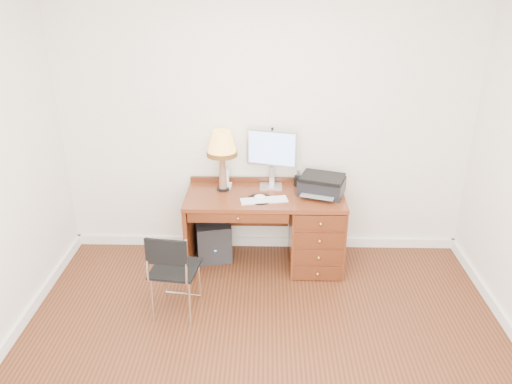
{
  "coord_description": "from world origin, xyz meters",
  "views": [
    {
      "loc": [
        0.01,
        -2.89,
        2.71
      ],
      "look_at": [
        -0.08,
        1.2,
        0.87
      ],
      "focal_mm": 35.0,
      "sensor_mm": 36.0,
      "label": 1
    }
  ],
  "objects_px": {
    "phone": "(227,182)",
    "chair": "(173,266)",
    "monitor": "(271,151)",
    "leg_lamp": "(222,147)",
    "desk": "(298,226)",
    "printer": "(322,185)",
    "equipment_box": "(213,240)"
  },
  "relations": [
    {
      "from": "monitor",
      "to": "phone",
      "type": "distance_m",
      "value": 0.53
    },
    {
      "from": "desk",
      "to": "printer",
      "type": "relative_size",
      "value": 3.09
    },
    {
      "from": "equipment_box",
      "to": "printer",
      "type": "bearing_deg",
      "value": -15.49
    },
    {
      "from": "printer",
      "to": "phone",
      "type": "xyz_separation_m",
      "value": [
        -0.91,
        0.12,
        -0.03
      ]
    },
    {
      "from": "monitor",
      "to": "phone",
      "type": "bearing_deg",
      "value": -157.9
    },
    {
      "from": "printer",
      "to": "equipment_box",
      "type": "bearing_deg",
      "value": -164.63
    },
    {
      "from": "printer",
      "to": "phone",
      "type": "height_order",
      "value": "phone"
    },
    {
      "from": "monitor",
      "to": "printer",
      "type": "xyz_separation_m",
      "value": [
        0.48,
        -0.18,
        -0.27
      ]
    },
    {
      "from": "desk",
      "to": "chair",
      "type": "bearing_deg",
      "value": -141.57
    },
    {
      "from": "monitor",
      "to": "phone",
      "type": "relative_size",
      "value": 3.0
    },
    {
      "from": "desk",
      "to": "equipment_box",
      "type": "relative_size",
      "value": 3.79
    },
    {
      "from": "monitor",
      "to": "chair",
      "type": "xyz_separation_m",
      "value": [
        -0.8,
        -1.06,
        -0.63
      ]
    },
    {
      "from": "monitor",
      "to": "chair",
      "type": "bearing_deg",
      "value": -111.93
    },
    {
      "from": "leg_lamp",
      "to": "phone",
      "type": "bearing_deg",
      "value": 61.79
    },
    {
      "from": "phone",
      "to": "equipment_box",
      "type": "height_order",
      "value": "phone"
    },
    {
      "from": "monitor",
      "to": "equipment_box",
      "type": "distance_m",
      "value": 1.08
    },
    {
      "from": "monitor",
      "to": "desk",
      "type": "bearing_deg",
      "value": -23.88
    },
    {
      "from": "phone",
      "to": "chair",
      "type": "height_order",
      "value": "phone"
    },
    {
      "from": "printer",
      "to": "chair",
      "type": "height_order",
      "value": "printer"
    },
    {
      "from": "leg_lamp",
      "to": "equipment_box",
      "type": "height_order",
      "value": "leg_lamp"
    },
    {
      "from": "leg_lamp",
      "to": "chair",
      "type": "distance_m",
      "value": 1.23
    },
    {
      "from": "monitor",
      "to": "equipment_box",
      "type": "bearing_deg",
      "value": -153.25
    },
    {
      "from": "monitor",
      "to": "phone",
      "type": "height_order",
      "value": "monitor"
    },
    {
      "from": "phone",
      "to": "chair",
      "type": "distance_m",
      "value": 1.12
    },
    {
      "from": "monitor",
      "to": "leg_lamp",
      "type": "relative_size",
      "value": 0.96
    },
    {
      "from": "chair",
      "to": "phone",
      "type": "bearing_deg",
      "value": 77.59
    },
    {
      "from": "chair",
      "to": "equipment_box",
      "type": "relative_size",
      "value": 2.01
    },
    {
      "from": "desk",
      "to": "monitor",
      "type": "xyz_separation_m",
      "value": [
        -0.27,
        0.22,
        0.69
      ]
    },
    {
      "from": "monitor",
      "to": "leg_lamp",
      "type": "distance_m",
      "value": 0.48
    },
    {
      "from": "printer",
      "to": "equipment_box",
      "type": "xyz_separation_m",
      "value": [
        -1.06,
        0.06,
        -0.64
      ]
    },
    {
      "from": "phone",
      "to": "desk",
      "type": "bearing_deg",
      "value": -5.86
    },
    {
      "from": "chair",
      "to": "monitor",
      "type": "bearing_deg",
      "value": 60.68
    }
  ]
}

